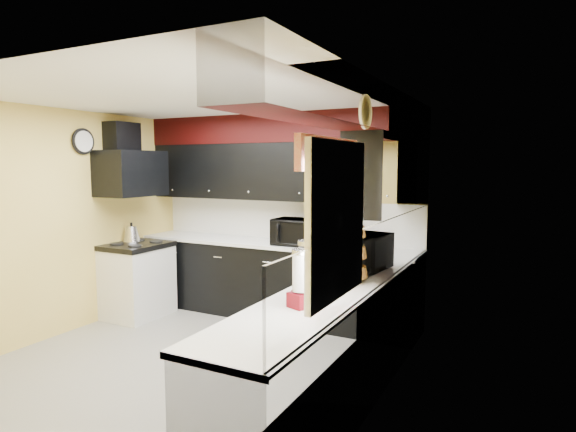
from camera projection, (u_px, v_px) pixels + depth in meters
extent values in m
plane|color=gray|center=(198.00, 359.00, 4.68)|extent=(3.60, 3.60, 0.00)
cube|color=#E0C666|center=(284.00, 215.00, 6.14)|extent=(3.60, 0.06, 2.50)
cube|color=#E0C666|center=(381.00, 247.00, 3.73)|extent=(0.06, 3.60, 2.50)
cube|color=#E0C666|center=(66.00, 222.00, 5.37)|extent=(0.06, 3.60, 2.50)
cube|color=white|center=(193.00, 98.00, 4.42)|extent=(3.60, 3.60, 0.06)
cube|color=black|center=(272.00, 281.00, 5.96)|extent=(3.60, 0.60, 0.90)
cube|color=black|center=(330.00, 353.00, 3.69)|extent=(0.60, 3.00, 0.90)
cube|color=white|center=(272.00, 244.00, 5.91)|extent=(3.62, 0.64, 0.04)
cube|color=white|center=(330.00, 293.00, 3.64)|extent=(0.64, 3.02, 0.04)
cube|color=white|center=(283.00, 219.00, 6.14)|extent=(3.60, 0.02, 0.50)
cube|color=white|center=(380.00, 254.00, 3.74)|extent=(0.02, 3.60, 0.50)
cube|color=black|center=(243.00, 171.00, 6.15)|extent=(2.60, 0.35, 0.70)
cube|color=black|center=(391.00, 174.00, 4.55)|extent=(0.35, 1.80, 0.70)
cube|color=black|center=(277.00, 129.00, 5.87)|extent=(3.60, 0.36, 0.35)
cube|color=black|center=(353.00, 105.00, 3.54)|extent=(0.36, 3.24, 0.35)
cube|color=white|center=(138.00, 282.00, 5.98)|extent=(0.60, 0.75, 0.86)
cube|color=black|center=(137.00, 246.00, 5.93)|extent=(0.62, 0.77, 0.06)
cube|color=black|center=(131.00, 173.00, 5.86)|extent=(0.50, 0.78, 0.55)
cube|color=black|center=(122.00, 139.00, 5.87)|extent=(0.24, 0.40, 0.40)
cube|color=red|center=(330.00, 154.00, 2.89)|extent=(0.04, 0.88, 0.20)
cube|color=white|center=(329.00, 173.00, 5.26)|extent=(0.03, 0.26, 0.35)
imported|color=black|center=(296.00, 232.00, 5.68)|extent=(0.54, 0.45, 0.31)
imported|color=black|center=(361.00, 252.00, 4.32)|extent=(0.47, 0.63, 0.32)
cylinder|color=silver|center=(339.00, 241.00, 5.48)|extent=(0.18, 0.18, 0.15)
cube|color=black|center=(358.00, 240.00, 5.40)|extent=(0.13, 0.15, 0.20)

